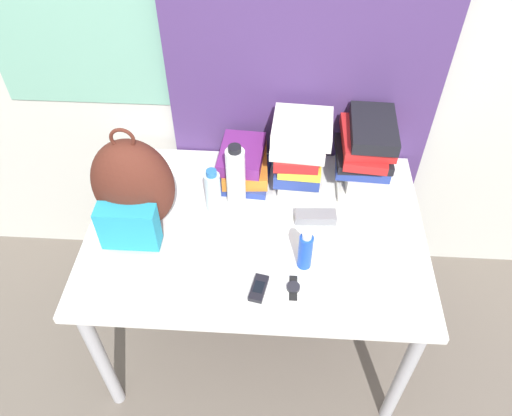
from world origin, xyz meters
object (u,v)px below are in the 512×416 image
at_px(backpack, 133,189).
at_px(water_bottle, 213,191).
at_px(book_stack_center, 299,150).
at_px(sports_bottle, 236,177).
at_px(book_stack_right, 366,152).
at_px(sunscreen_bottle, 305,251).
at_px(cell_phone, 259,288).
at_px(sunglasses_case, 315,217).
at_px(book_stack_left, 244,164).
at_px(wristwatch, 293,287).

bearing_deg(backpack, water_bottle, 19.90).
distance_m(book_stack_center, sports_bottle, 0.27).
bearing_deg(book_stack_center, book_stack_right, 1.72).
distance_m(book_stack_right, sunscreen_bottle, 0.50).
bearing_deg(sunscreen_bottle, sports_bottle, 131.82).
distance_m(water_bottle, cell_phone, 0.41).
relative_size(book_stack_center, sunglasses_case, 1.89).
relative_size(book_stack_left, water_bottle, 1.37).
height_order(sports_bottle, sunglasses_case, sports_bottle).
bearing_deg(book_stack_right, sunglasses_case, -128.66).
relative_size(book_stack_right, sunscreen_bottle, 1.76).
relative_size(book_stack_center, cell_phone, 2.63).
relative_size(backpack, wristwatch, 4.39).
bearing_deg(book_stack_center, wristwatch, -91.24).
height_order(book_stack_left, book_stack_center, book_stack_center).
height_order(sports_bottle, sunscreen_bottle, sports_bottle).
bearing_deg(book_stack_left, sunscreen_bottle, -61.22).
bearing_deg(cell_phone, book_stack_left, 99.43).
height_order(book_stack_left, sunglasses_case, book_stack_left).
bearing_deg(wristwatch, book_stack_right, 64.02).
bearing_deg(wristwatch, backpack, 155.63).
height_order(book_stack_left, sunscreen_bottle, sunscreen_bottle).
relative_size(cell_phone, wristwatch, 1.14).
bearing_deg(sunglasses_case, book_stack_right, 51.34).
height_order(backpack, cell_phone, backpack).
bearing_deg(book_stack_center, sports_bottle, -147.43).
bearing_deg(backpack, cell_phone, -30.74).
distance_m(book_stack_right, sunglasses_case, 0.32).
xyz_separation_m(backpack, water_bottle, (0.26, 0.09, -0.09)).
bearing_deg(book_stack_left, sunglasses_case, -38.69).
bearing_deg(sports_bottle, cell_phone, -74.95).
relative_size(book_stack_left, book_stack_center, 0.90).
distance_m(book_stack_center, cell_phone, 0.57).
relative_size(water_bottle, sunscreen_bottle, 1.17).
relative_size(sunscreen_bottle, wristwatch, 1.69).
relative_size(sports_bottle, cell_phone, 2.49).
bearing_deg(sunscreen_bottle, water_bottle, 143.64).
bearing_deg(book_stack_center, cell_phone, -102.87).
xyz_separation_m(water_bottle, sports_bottle, (0.08, 0.04, 0.04)).
distance_m(water_bottle, sunscreen_bottle, 0.42).
height_order(book_stack_left, water_bottle, water_bottle).
xyz_separation_m(sunscreen_bottle, wristwatch, (-0.04, -0.10, -0.07)).
distance_m(book_stack_left, sports_bottle, 0.16).
relative_size(sports_bottle, sunscreen_bottle, 1.68).
height_order(backpack, wristwatch, backpack).
height_order(book_stack_center, wristwatch, book_stack_center).
bearing_deg(book_stack_center, water_bottle, -149.52).
bearing_deg(sunscreen_bottle, book_stack_left, 118.78).
distance_m(sunscreen_bottle, cell_phone, 0.20).
relative_size(book_stack_center, sports_bottle, 1.05).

